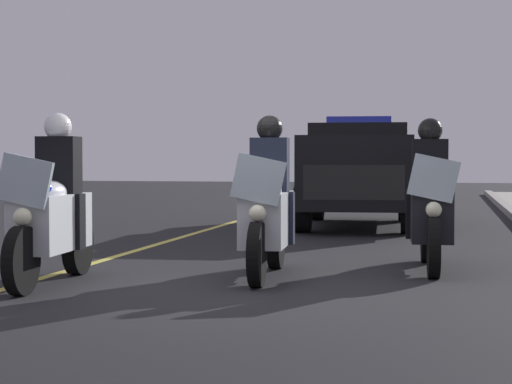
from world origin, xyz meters
The scene contains 6 objects.
ground_plane centered at (0.00, 0.00, 0.00)m, with size 80.00×80.00×0.00m, color black.
lane_stripe_center centered at (0.00, -2.16, 0.00)m, with size 48.00×0.12×0.01m, color #E0D14C.
police_motorcycle_lead_left centered at (0.08, -1.86, 0.70)m, with size 2.14×0.61×1.72m.
police_motorcycle_lead_right centered at (-0.90, 0.13, 0.70)m, with size 2.14×0.61×1.72m.
police_motorcycle_trailing centered at (-1.90, 1.81, 0.70)m, with size 2.14×0.61×1.72m.
police_suv centered at (-8.29, 0.37, 1.07)m, with size 5.02×2.34×2.05m.
Camera 1 is at (8.25, 1.99, 1.25)m, focal length 62.08 mm.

